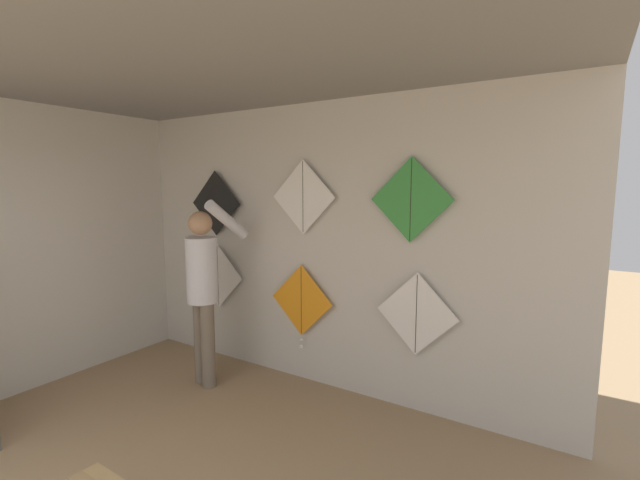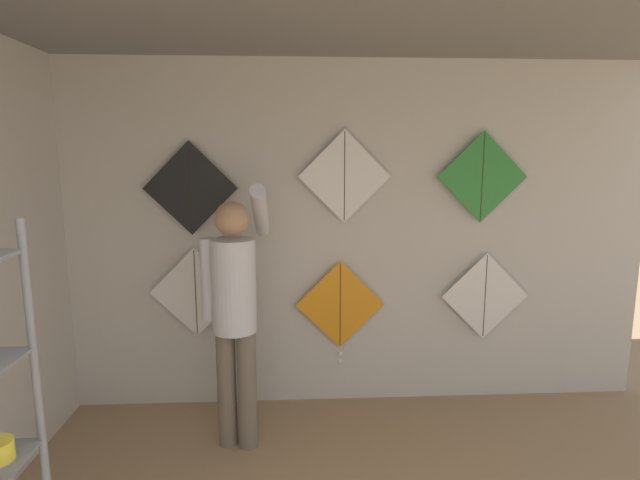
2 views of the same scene
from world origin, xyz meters
The scene contains 8 objects.
back_panel centered at (0.00, 3.41, 1.40)m, with size 5.12×0.06×2.80m, color beige.
shopkeeper centered at (-0.77, 2.75, 1.06)m, with size 0.46×0.60×1.88m.
kite_0 centered at (-1.15, 3.32, 0.98)m, with size 0.73×0.01×0.73m.
kite_1 centered at (0.01, 3.32, 0.83)m, with size 0.73×0.04×0.87m.
kite_2 centered at (1.22, 3.32, 0.91)m, with size 0.73×0.01×0.73m.
kite_3 centered at (-1.16, 3.32, 1.81)m, with size 0.73×0.01×0.73m.
kite_4 centered at (0.04, 3.32, 1.90)m, with size 0.73×0.01×0.73m.
kite_5 centered at (1.14, 3.32, 1.89)m, with size 0.73×0.01×0.73m.
Camera 2 is at (-0.36, -0.59, 2.06)m, focal length 28.00 mm.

